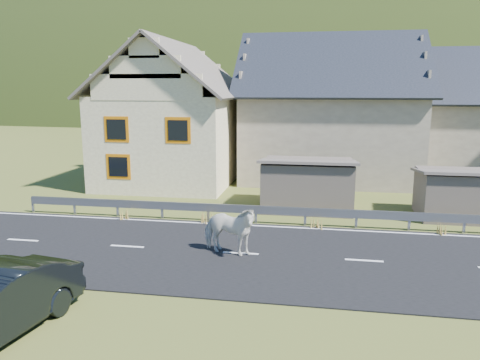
# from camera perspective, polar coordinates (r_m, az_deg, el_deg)

# --- Properties ---
(ground) EXTENTS (160.00, 160.00, 0.00)m
(ground) POSITION_cam_1_polar(r_m,az_deg,el_deg) (15.65, 14.89, -9.61)
(ground) COLOR #454F20
(ground) RESTS_ON ground
(road) EXTENTS (60.00, 7.00, 0.04)m
(road) POSITION_cam_1_polar(r_m,az_deg,el_deg) (15.65, 14.89, -9.54)
(road) COLOR black
(road) RESTS_ON ground
(lane_markings) EXTENTS (60.00, 6.60, 0.01)m
(lane_markings) POSITION_cam_1_polar(r_m,az_deg,el_deg) (15.64, 14.89, -9.45)
(lane_markings) COLOR silver
(lane_markings) RESTS_ON road
(guardrail) EXTENTS (28.10, 0.09, 0.75)m
(guardrail) POSITION_cam_1_polar(r_m,az_deg,el_deg) (18.98, 14.02, -4.10)
(guardrail) COLOR #93969B
(guardrail) RESTS_ON ground
(shed_left) EXTENTS (4.30, 3.30, 2.40)m
(shed_left) POSITION_cam_1_polar(r_m,az_deg,el_deg) (21.54, 8.26, -0.59)
(shed_left) COLOR #6A5C51
(shed_left) RESTS_ON ground
(shed_right) EXTENTS (3.80, 2.90, 2.20)m
(shed_right) POSITION_cam_1_polar(r_m,az_deg,el_deg) (21.91, 25.46, -1.65)
(shed_right) COLOR #6A5C51
(shed_right) RESTS_ON ground
(house_cream) EXTENTS (7.80, 9.80, 8.30)m
(house_cream) POSITION_cam_1_polar(r_m,az_deg,el_deg) (27.93, -8.05, 8.83)
(house_cream) COLOR #FCEFBB
(house_cream) RESTS_ON ground
(house_stone_a) EXTENTS (10.80, 9.80, 8.90)m
(house_stone_a) POSITION_cam_1_polar(r_m,az_deg,el_deg) (29.61, 10.89, 9.41)
(house_stone_a) COLOR tan
(house_stone_a) RESTS_ON ground
(mountain) EXTENTS (440.00, 280.00, 260.00)m
(mountain) POSITION_cam_1_polar(r_m,az_deg,el_deg) (196.36, 11.58, 3.54)
(mountain) COLOR #203211
(mountain) RESTS_ON ground
(conifer_patch) EXTENTS (76.00, 50.00, 28.00)m
(conifer_patch) POSITION_cam_1_polar(r_m,az_deg,el_deg) (135.59, -13.76, 11.13)
(conifer_patch) COLOR black
(conifer_patch) RESTS_ON ground
(horse) EXTENTS (1.38, 2.16, 1.68)m
(horse) POSITION_cam_1_polar(r_m,az_deg,el_deg) (15.41, -1.40, -6.09)
(horse) COLOR silver
(horse) RESTS_ON road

